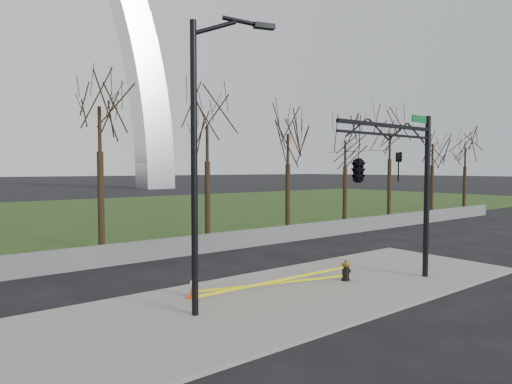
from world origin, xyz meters
TOP-DOWN VIEW (x-y plane):
  - ground at (0.00, 0.00)m, footprint 500.00×500.00m
  - sidewalk at (0.00, 0.00)m, footprint 18.00×6.00m
  - grass_strip at (0.00, 30.00)m, footprint 120.00×40.00m
  - guardrail at (0.00, 8.00)m, footprint 60.00×0.30m
  - tree_row at (6.68, 12.00)m, footprint 59.37×4.00m
  - fire_hydrant at (2.17, -0.00)m, footprint 0.46×0.30m
  - traffic_cone at (-3.17, 1.50)m, footprint 0.43×0.43m
  - street_light at (-3.73, -0.01)m, footprint 2.31×0.93m
  - traffic_signal_mast at (1.74, -1.46)m, footprint 5.10×2.49m
  - caution_tape at (-0.71, 0.37)m, footprint 6.10×1.51m

SIDE VIEW (x-z plane):
  - ground at x=0.00m, z-range 0.00..0.00m
  - grass_strip at x=0.00m, z-range 0.00..0.06m
  - sidewalk at x=0.00m, z-range 0.00..0.10m
  - traffic_cone at x=-3.17m, z-range 0.10..0.77m
  - caution_tape at x=-0.71m, z-range 0.24..0.63m
  - fire_hydrant at x=2.17m, z-range 0.07..0.81m
  - guardrail at x=0.00m, z-range 0.00..0.90m
  - tree_row at x=6.68m, z-range 0.00..7.74m
  - traffic_signal_mast at x=1.74m, z-range 1.15..7.15m
  - street_light at x=-3.73m, z-range 0.59..8.80m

